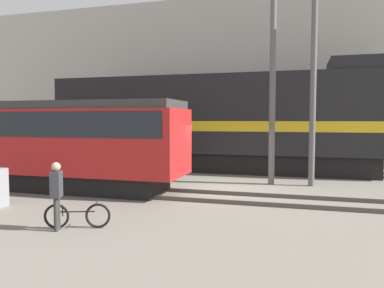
% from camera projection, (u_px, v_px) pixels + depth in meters
% --- Properties ---
extents(ground_plane, '(120.00, 120.00, 0.00)m').
position_uv_depth(ground_plane, '(224.00, 189.00, 14.58)').
color(ground_plane, slate).
extents(track_near, '(60.00, 1.51, 0.14)m').
position_uv_depth(track_near, '(214.00, 196.00, 12.87)').
color(track_near, '#47423D').
rests_on(track_near, ground).
extents(track_far, '(60.00, 1.51, 0.14)m').
position_uv_depth(track_far, '(243.00, 170.00, 19.56)').
color(track_far, '#47423D').
rests_on(track_far, ground).
extents(building_backdrop, '(46.89, 6.00, 10.40)m').
position_uv_depth(building_backdrop, '(258.00, 83.00, 25.81)').
color(building_backdrop, '#B7B2A8').
rests_on(building_backdrop, ground).
extents(freight_locomotive, '(17.36, 3.04, 5.57)m').
position_uv_depth(freight_locomotive, '(216.00, 122.00, 19.78)').
color(freight_locomotive, black).
rests_on(freight_locomotive, ground).
extents(streetcar, '(12.90, 2.54, 3.40)m').
position_uv_depth(streetcar, '(27.00, 139.00, 14.83)').
color(streetcar, black).
rests_on(streetcar, ground).
extents(bicycle, '(1.57, 0.68, 0.69)m').
position_uv_depth(bicycle, '(77.00, 216.00, 9.32)').
color(bicycle, black).
rests_on(bicycle, ground).
extents(person, '(0.33, 0.41, 1.68)m').
position_uv_depth(person, '(56.00, 189.00, 9.11)').
color(person, '#333333').
rests_on(person, ground).
extents(utility_pole_left, '(0.25, 0.25, 8.58)m').
position_uv_depth(utility_pole_left, '(273.00, 81.00, 15.47)').
color(utility_pole_left, '#595959').
rests_on(utility_pole_left, ground).
extents(utility_pole_center, '(0.24, 0.24, 7.58)m').
position_uv_depth(utility_pole_center, '(313.00, 93.00, 15.06)').
color(utility_pole_center, '#595959').
rests_on(utility_pole_center, ground).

